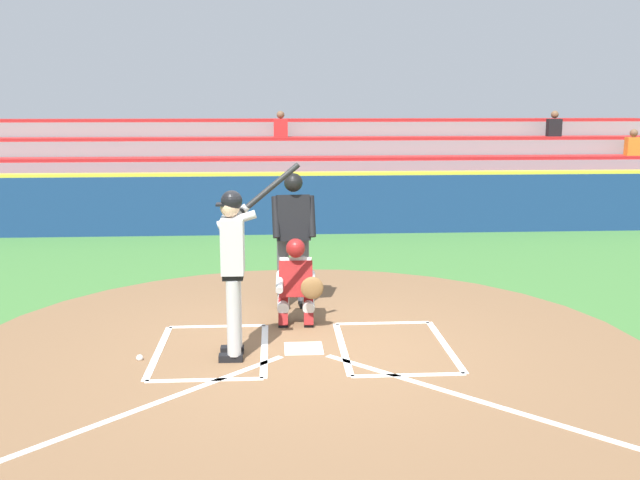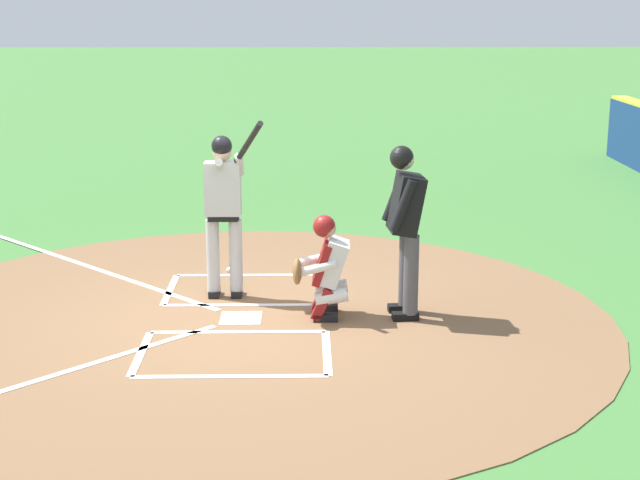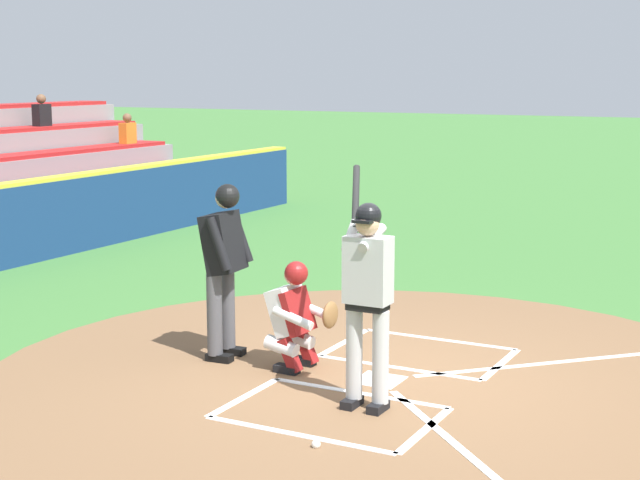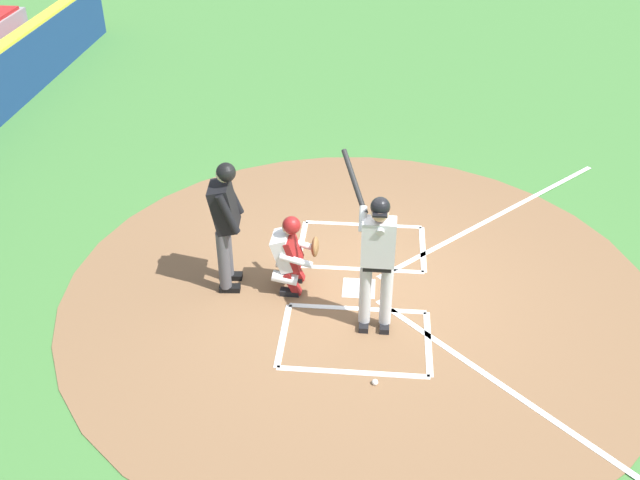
# 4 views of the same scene
# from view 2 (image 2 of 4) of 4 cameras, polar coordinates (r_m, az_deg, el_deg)

# --- Properties ---
(ground_plane) EXTENTS (120.00, 120.00, 0.00)m
(ground_plane) POSITION_cam_2_polar(r_m,az_deg,el_deg) (10.39, -4.70, -4.70)
(ground_plane) COLOR #427A38
(dirt_circle) EXTENTS (8.00, 8.00, 0.01)m
(dirt_circle) POSITION_cam_2_polar(r_m,az_deg,el_deg) (10.39, -4.70, -4.67)
(dirt_circle) COLOR brown
(dirt_circle) RESTS_ON ground
(home_plate_and_chalk) EXTENTS (7.93, 4.91, 0.01)m
(home_plate_and_chalk) POSITION_cam_2_polar(r_m,az_deg,el_deg) (10.48, -9.53, -4.60)
(home_plate_and_chalk) COLOR white
(home_plate_and_chalk) RESTS_ON dirt_circle
(batter) EXTENTS (0.93, 0.71, 2.13)m
(batter) POSITION_cam_2_polar(r_m,az_deg,el_deg) (10.85, -5.70, 2.11)
(batter) COLOR #BCBCBC
(batter) RESTS_ON ground
(catcher) EXTENTS (0.59, 0.62, 1.13)m
(catcher) POSITION_cam_2_polar(r_m,az_deg,el_deg) (10.24, 0.34, -1.48)
(catcher) COLOR black
(catcher) RESTS_ON ground
(plate_umpire) EXTENTS (0.60, 0.44, 1.86)m
(plate_umpire) POSITION_cam_2_polar(r_m,az_deg,el_deg) (10.19, 5.10, 1.21)
(plate_umpire) COLOR #4C4C51
(plate_umpire) RESTS_ON ground
(baseball) EXTENTS (0.07, 0.07, 0.07)m
(baseball) POSITION_cam_2_polar(r_m,az_deg,el_deg) (12.13, -5.40, -1.77)
(baseball) COLOR white
(baseball) RESTS_ON ground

